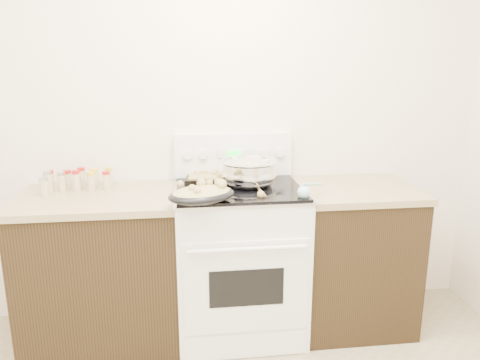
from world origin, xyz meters
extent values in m
cube|color=white|center=(0.00, 1.77, 1.35)|extent=(4.00, 0.05, 2.70)
cube|color=black|center=(-0.48, 1.43, 0.44)|extent=(0.90, 0.64, 0.88)
cube|color=brown|center=(-0.48, 1.43, 0.90)|extent=(0.93, 0.67, 0.04)
cube|color=black|center=(1.08, 1.43, 0.44)|extent=(0.70, 0.64, 0.88)
cube|color=brown|center=(1.08, 1.43, 0.90)|extent=(0.73, 0.67, 0.04)
cube|color=white|center=(0.35, 1.42, 0.46)|extent=(0.76, 0.66, 0.92)
cube|color=white|center=(0.35, 1.08, 0.45)|extent=(0.70, 0.01, 0.55)
cube|color=black|center=(0.35, 1.08, 0.46)|extent=(0.42, 0.01, 0.22)
cylinder|color=white|center=(0.35, 1.04, 0.70)|extent=(0.65, 0.02, 0.02)
cube|color=white|center=(0.35, 1.09, 0.08)|extent=(0.70, 0.01, 0.14)
cube|color=silver|center=(0.35, 1.42, 0.93)|extent=(0.78, 0.68, 0.01)
cube|color=black|center=(0.35, 1.42, 0.94)|extent=(0.74, 0.64, 0.01)
cube|color=white|center=(0.35, 1.72, 1.08)|extent=(0.76, 0.07, 0.28)
cylinder|color=white|center=(0.05, 1.67, 1.10)|extent=(0.06, 0.02, 0.06)
cylinder|color=white|center=(0.15, 1.67, 1.10)|extent=(0.06, 0.02, 0.06)
cylinder|color=white|center=(0.55, 1.67, 1.10)|extent=(0.06, 0.02, 0.06)
cylinder|color=white|center=(0.65, 1.67, 1.10)|extent=(0.06, 0.02, 0.06)
cube|color=#19E533|center=(0.35, 1.67, 1.10)|extent=(0.09, 0.00, 0.04)
cube|color=silver|center=(0.27, 1.67, 1.10)|extent=(0.05, 0.00, 0.05)
cube|color=silver|center=(0.43, 1.67, 1.10)|extent=(0.05, 0.00, 0.05)
ellipsoid|color=silver|center=(0.41, 1.46, 1.01)|extent=(0.45, 0.45, 0.20)
cylinder|color=silver|center=(0.41, 1.46, 0.95)|extent=(0.19, 0.19, 0.01)
torus|color=silver|center=(0.41, 1.46, 1.09)|extent=(0.35, 0.35, 0.02)
cylinder|color=silver|center=(0.41, 1.46, 1.03)|extent=(0.32, 0.32, 0.11)
cylinder|color=brown|center=(0.41, 1.46, 1.08)|extent=(0.30, 0.30, 0.00)
cube|color=beige|center=(0.40, 1.36, 1.09)|extent=(0.04, 0.04, 0.03)
cube|color=beige|center=(0.44, 1.50, 1.09)|extent=(0.03, 0.03, 0.02)
cube|color=beige|center=(0.45, 1.34, 1.09)|extent=(0.04, 0.04, 0.03)
cube|color=beige|center=(0.47, 1.42, 1.09)|extent=(0.03, 0.03, 0.02)
cube|color=beige|center=(0.34, 1.56, 1.09)|extent=(0.03, 0.03, 0.03)
cube|color=beige|center=(0.40, 1.49, 1.09)|extent=(0.03, 0.03, 0.03)
cube|color=beige|center=(0.43, 1.42, 1.09)|extent=(0.04, 0.04, 0.02)
cube|color=beige|center=(0.50, 1.45, 1.09)|extent=(0.04, 0.04, 0.02)
cube|color=beige|center=(0.43, 1.57, 1.09)|extent=(0.04, 0.04, 0.03)
cube|color=beige|center=(0.43, 1.55, 1.09)|extent=(0.04, 0.04, 0.03)
cube|color=beige|center=(0.53, 1.46, 1.09)|extent=(0.04, 0.04, 0.02)
cube|color=beige|center=(0.49, 1.47, 1.09)|extent=(0.04, 0.04, 0.03)
cube|color=beige|center=(0.50, 1.43, 1.09)|extent=(0.03, 0.03, 0.02)
cube|color=beige|center=(0.45, 1.55, 1.09)|extent=(0.03, 0.03, 0.02)
cube|color=beige|center=(0.48, 1.53, 1.09)|extent=(0.04, 0.04, 0.03)
cube|color=beige|center=(0.50, 1.46, 1.09)|extent=(0.03, 0.03, 0.02)
cube|color=beige|center=(0.39, 1.55, 1.09)|extent=(0.03, 0.03, 0.02)
ellipsoid|color=black|center=(0.11, 1.14, 0.98)|extent=(0.44, 0.38, 0.08)
ellipsoid|color=tan|center=(0.11, 1.14, 1.00)|extent=(0.40, 0.34, 0.06)
sphere|color=tan|center=(0.06, 1.11, 1.03)|extent=(0.04, 0.04, 0.04)
sphere|color=tan|center=(0.16, 1.22, 1.03)|extent=(0.04, 0.04, 0.04)
sphere|color=tan|center=(0.09, 1.07, 1.03)|extent=(0.04, 0.04, 0.04)
sphere|color=tan|center=(0.00, 1.21, 1.03)|extent=(0.04, 0.04, 0.04)
sphere|color=tan|center=(0.21, 1.21, 1.03)|extent=(0.05, 0.05, 0.05)
sphere|color=tan|center=(0.12, 1.21, 1.03)|extent=(0.05, 0.05, 0.05)
sphere|color=tan|center=(0.22, 1.15, 1.03)|extent=(0.04, 0.04, 0.04)
sphere|color=tan|center=(0.23, 1.18, 1.03)|extent=(0.06, 0.06, 0.06)
cube|color=black|center=(0.23, 1.63, 0.95)|extent=(0.41, 0.31, 0.02)
cube|color=tan|center=(0.23, 1.63, 0.97)|extent=(0.37, 0.27, 0.02)
sphere|color=tan|center=(0.34, 1.59, 0.98)|extent=(0.03, 0.03, 0.03)
sphere|color=tan|center=(0.22, 1.64, 0.98)|extent=(0.04, 0.04, 0.04)
sphere|color=tan|center=(0.14, 1.69, 0.98)|extent=(0.04, 0.04, 0.04)
sphere|color=tan|center=(0.18, 1.69, 0.98)|extent=(0.03, 0.03, 0.03)
sphere|color=tan|center=(0.10, 1.69, 0.98)|extent=(0.03, 0.03, 0.03)
sphere|color=tan|center=(0.16, 1.68, 0.98)|extent=(0.03, 0.03, 0.03)
sphere|color=tan|center=(0.24, 1.70, 0.98)|extent=(0.04, 0.04, 0.04)
sphere|color=tan|center=(0.37, 1.69, 0.98)|extent=(0.03, 0.03, 0.03)
sphere|color=tan|center=(0.25, 1.55, 0.98)|extent=(0.04, 0.04, 0.04)
sphere|color=tan|center=(0.28, 1.61, 0.98)|extent=(0.04, 0.04, 0.04)
cylinder|color=#AA884E|center=(0.46, 1.31, 0.95)|extent=(0.04, 0.24, 0.01)
sphere|color=#AA884E|center=(0.45, 1.20, 0.96)|extent=(0.04, 0.04, 0.04)
sphere|color=#92D2DA|center=(0.68, 1.16, 0.97)|extent=(0.07, 0.07, 0.07)
cylinder|color=#92D2DA|center=(0.76, 1.24, 0.99)|extent=(0.18, 0.18, 0.07)
cylinder|color=#BFB28C|center=(-0.79, 1.63, 0.97)|extent=(0.04, 0.04, 0.09)
cylinder|color=#B21414|center=(-0.79, 1.63, 1.02)|extent=(0.05, 0.05, 0.02)
cylinder|color=#BFB28C|center=(-0.69, 1.64, 0.96)|extent=(0.05, 0.05, 0.09)
cylinder|color=#B21414|center=(-0.69, 1.64, 1.02)|extent=(0.05, 0.05, 0.02)
cylinder|color=#BFB28C|center=(-0.60, 1.63, 0.97)|extent=(0.04, 0.04, 0.10)
cylinder|color=#B21414|center=(-0.60, 1.63, 1.03)|extent=(0.04, 0.04, 0.02)
cylinder|color=#BFB28C|center=(-0.52, 1.63, 0.97)|extent=(0.05, 0.05, 0.09)
cylinder|color=gold|center=(-0.52, 1.63, 1.02)|extent=(0.05, 0.05, 0.02)
cylinder|color=#BFB28C|center=(-0.44, 1.64, 0.97)|extent=(0.04, 0.04, 0.10)
cylinder|color=gold|center=(-0.44, 1.64, 1.03)|extent=(0.04, 0.04, 0.02)
cylinder|color=#BFB28C|center=(-0.77, 1.53, 0.98)|extent=(0.05, 0.05, 0.11)
cylinder|color=#B2B2B7|center=(-0.77, 1.53, 1.04)|extent=(0.05, 0.05, 0.02)
cylinder|color=#BFB28C|center=(-0.70, 1.54, 0.97)|extent=(0.04, 0.04, 0.10)
cylinder|color=#B2B2B7|center=(-0.70, 1.54, 1.03)|extent=(0.05, 0.05, 0.02)
cylinder|color=#BFB28C|center=(-0.62, 1.54, 0.97)|extent=(0.04, 0.04, 0.11)
cylinder|color=#B21414|center=(-0.62, 1.54, 1.04)|extent=(0.04, 0.04, 0.02)
cylinder|color=#BFB28C|center=(-0.53, 1.54, 0.97)|extent=(0.05, 0.05, 0.10)
cylinder|color=gold|center=(-0.53, 1.54, 1.03)|extent=(0.05, 0.05, 0.02)
cylinder|color=#BFB28C|center=(-0.44, 1.55, 0.97)|extent=(0.04, 0.04, 0.10)
cylinder|color=#B21414|center=(-0.44, 1.55, 1.03)|extent=(0.04, 0.04, 0.02)
cylinder|color=#BFB28C|center=(-0.78, 1.46, 0.97)|extent=(0.05, 0.05, 0.09)
cylinder|color=#B2B2B7|center=(-0.78, 1.46, 1.02)|extent=(0.05, 0.05, 0.02)
camera|label=1|loc=(0.02, -1.26, 1.68)|focal=35.00mm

